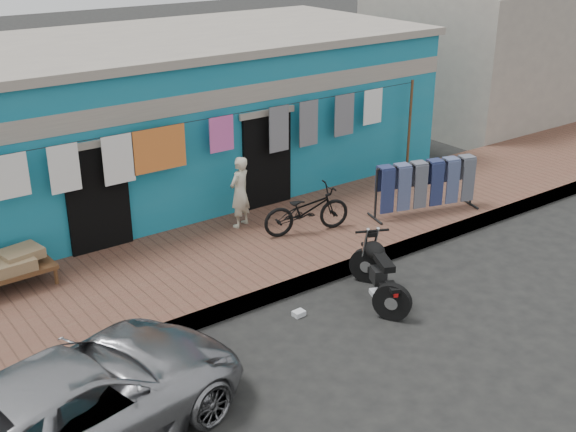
# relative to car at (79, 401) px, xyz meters

# --- Properties ---
(ground) EXTENTS (80.00, 80.00, 0.00)m
(ground) POSITION_rel_car_xyz_m (4.31, -0.11, -0.59)
(ground) COLOR black
(ground) RESTS_ON ground
(sidewalk) EXTENTS (28.00, 3.00, 0.25)m
(sidewalk) POSITION_rel_car_xyz_m (4.31, 2.89, -0.47)
(sidewalk) COLOR brown
(sidewalk) RESTS_ON ground
(curb) EXTENTS (28.00, 0.10, 0.25)m
(curb) POSITION_rel_car_xyz_m (4.31, 1.44, -0.47)
(curb) COLOR gray
(curb) RESTS_ON ground
(building) EXTENTS (12.20, 5.20, 3.36)m
(building) POSITION_rel_car_xyz_m (4.31, 6.88, 1.09)
(building) COLOR #136F8E
(building) RESTS_ON ground
(neighbor_right) EXTENTS (6.00, 5.00, 3.80)m
(neighbor_right) POSITION_rel_car_xyz_m (15.31, 6.89, 1.31)
(neighbor_right) COLOR #9E9384
(neighbor_right) RESTS_ON ground
(clothesline) EXTENTS (10.06, 0.06, 2.10)m
(clothesline) POSITION_rel_car_xyz_m (3.95, 4.14, 1.23)
(clothesline) COLOR brown
(clothesline) RESTS_ON sidewalk
(car) EXTENTS (4.50, 2.75, 1.18)m
(car) POSITION_rel_car_xyz_m (0.00, 0.00, 0.00)
(car) COLOR #A7A7AB
(car) RESTS_ON ground
(seated_person) EXTENTS (0.57, 0.48, 1.35)m
(seated_person) POSITION_rel_car_xyz_m (4.60, 3.79, 0.33)
(seated_person) COLOR beige
(seated_person) RESTS_ON sidewalk
(bicycle) EXTENTS (1.73, 0.96, 1.06)m
(bicycle) POSITION_rel_car_xyz_m (5.41, 2.83, 0.19)
(bicycle) COLOR black
(bicycle) RESTS_ON sidewalk
(motorcycle) EXTENTS (1.74, 1.99, 1.02)m
(motorcycle) POSITION_rel_car_xyz_m (5.06, 0.49, -0.08)
(motorcycle) COLOR black
(motorcycle) RESTS_ON ground
(charpoy) EXTENTS (1.72, 0.91, 0.56)m
(charpoy) POSITION_rel_car_xyz_m (0.24, 3.83, -0.06)
(charpoy) COLOR brown
(charpoy) RESTS_ON sidewalk
(jeans_rack) EXTENTS (2.49, 1.60, 1.08)m
(jeans_rack) POSITION_rel_car_xyz_m (7.86, 2.22, 0.20)
(jeans_rack) COLOR black
(jeans_rack) RESTS_ON sidewalk
(litter_a) EXTENTS (0.19, 0.15, 0.08)m
(litter_a) POSITION_rel_car_xyz_m (3.74, 0.83, -0.55)
(litter_a) COLOR silver
(litter_a) RESTS_ON ground
(litter_b) EXTENTS (0.19, 0.19, 0.08)m
(litter_b) POSITION_rel_car_xyz_m (5.34, 1.09, -0.55)
(litter_b) COLOR silver
(litter_b) RESTS_ON ground
(litter_c) EXTENTS (0.21, 0.23, 0.07)m
(litter_c) POSITION_rel_car_xyz_m (5.13, 0.64, -0.55)
(litter_c) COLOR silver
(litter_c) RESTS_ON ground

